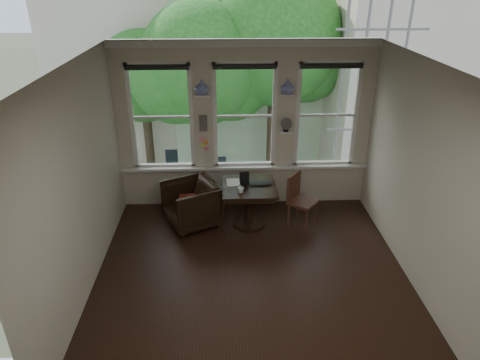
{
  "coord_description": "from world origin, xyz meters",
  "views": [
    {
      "loc": [
        -0.38,
        -5.0,
        3.97
      ],
      "look_at": [
        -0.13,
        0.9,
        1.1
      ],
      "focal_mm": 32.0,
      "sensor_mm": 36.0,
      "label": 1
    }
  ],
  "objects_px": {
    "table": "(249,205)",
    "armchair_left": "(192,204)",
    "side_chair_right": "(303,201)",
    "laptop": "(261,185)",
    "mug": "(241,190)"
  },
  "relations": [
    {
      "from": "side_chair_right",
      "to": "table",
      "type": "bearing_deg",
      "value": 124.35
    },
    {
      "from": "side_chair_right",
      "to": "laptop",
      "type": "xyz_separation_m",
      "value": [
        -0.71,
        0.05,
        0.3
      ]
    },
    {
      "from": "armchair_left",
      "to": "side_chair_right",
      "type": "relative_size",
      "value": 0.94
    },
    {
      "from": "table",
      "to": "side_chair_right",
      "type": "relative_size",
      "value": 0.98
    },
    {
      "from": "table",
      "to": "side_chair_right",
      "type": "distance_m",
      "value": 0.92
    },
    {
      "from": "armchair_left",
      "to": "mug",
      "type": "bearing_deg",
      "value": 44.28
    },
    {
      "from": "mug",
      "to": "table",
      "type": "bearing_deg",
      "value": 56.95
    },
    {
      "from": "armchair_left",
      "to": "table",
      "type": "bearing_deg",
      "value": 60.53
    },
    {
      "from": "table",
      "to": "side_chair_right",
      "type": "xyz_separation_m",
      "value": [
        0.91,
        -0.05,
        0.09
      ]
    },
    {
      "from": "laptop",
      "to": "armchair_left",
      "type": "bearing_deg",
      "value": 176.05
    },
    {
      "from": "side_chair_right",
      "to": "mug",
      "type": "bearing_deg",
      "value": 137.38
    },
    {
      "from": "table",
      "to": "mug",
      "type": "bearing_deg",
      "value": -123.05
    },
    {
      "from": "table",
      "to": "side_chair_right",
      "type": "height_order",
      "value": "side_chair_right"
    },
    {
      "from": "armchair_left",
      "to": "side_chair_right",
      "type": "bearing_deg",
      "value": 60.82
    },
    {
      "from": "table",
      "to": "armchair_left",
      "type": "height_order",
      "value": "armchair_left"
    }
  ]
}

